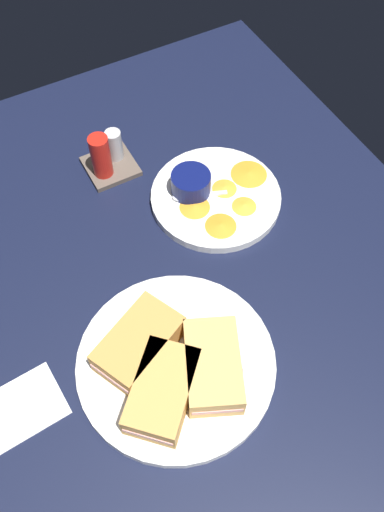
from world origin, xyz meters
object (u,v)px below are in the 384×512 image
(plate_sandwich_main, at_px, (176,363))
(sandwich_half_far, at_px, (162,391))
(sandwich_half_near, at_px, (139,344))
(ramekin_dark_sauce, at_px, (217,376))
(spoon_by_dark_ramekin, at_px, (178,377))
(plate_chips_companion, at_px, (216,197))
(ramekin_light_gravy, at_px, (191,183))
(spoon_by_gravy_ramekin, at_px, (188,196))
(condiment_caddy, at_px, (107,157))
(sandwich_half_extra, at_px, (213,366))

(plate_sandwich_main, bearing_deg, sandwich_half_far, -136.34)
(sandwich_half_near, distance_m, ramekin_dark_sauce, 0.12)
(plate_sandwich_main, xyz_separation_m, spoon_by_dark_ramekin, (-0.01, -0.02, 0.01))
(spoon_by_dark_ramekin, bearing_deg, sandwich_half_near, 114.31)
(spoon_by_dark_ramekin, height_order, plate_chips_companion, spoon_by_dark_ramekin)
(sandwich_half_far, xyz_separation_m, plate_chips_companion, (0.25, 0.28, -0.03))
(plate_sandwich_main, bearing_deg, sandwich_half_near, 133.66)
(spoon_by_dark_ramekin, xyz_separation_m, ramekin_light_gravy, (0.18, 0.30, 0.02))
(spoon_by_gravy_ramekin, bearing_deg, plate_sandwich_main, -121.69)
(ramekin_light_gravy, xyz_separation_m, spoon_by_gravy_ramekin, (-0.01, -0.01, -0.02))
(sandwich_half_far, height_order, ramekin_dark_sauce, sandwich_half_far)
(spoon_by_dark_ramekin, relative_size, condiment_caddy, 0.96)
(ramekin_light_gravy, bearing_deg, sandwich_half_extra, -113.21)
(sandwich_half_near, bearing_deg, plate_sandwich_main, -46.34)
(ramekin_dark_sauce, height_order, spoon_by_dark_ramekin, ramekin_dark_sauce)
(plate_sandwich_main, height_order, condiment_caddy, condiment_caddy)
(plate_sandwich_main, bearing_deg, condiment_caddy, 80.21)
(spoon_by_dark_ramekin, xyz_separation_m, condiment_caddy, (0.08, 0.43, 0.01))
(sandwich_half_far, bearing_deg, condiment_caddy, 76.03)
(sandwich_half_near, distance_m, sandwich_half_far, 0.08)
(sandwich_half_far, distance_m, ramekin_light_gravy, 0.38)
(ramekin_light_gravy, bearing_deg, sandwich_half_far, -124.35)
(plate_chips_companion, bearing_deg, sandwich_half_extra, -120.72)
(sandwich_half_extra, xyz_separation_m, spoon_by_dark_ramekin, (-0.05, 0.02, -0.02))
(sandwich_half_far, relative_size, spoon_by_gravy_ramekin, 1.50)
(sandwich_half_near, bearing_deg, plate_chips_companion, 39.72)
(plate_sandwich_main, xyz_separation_m, sandwich_half_near, (-0.04, 0.04, 0.03))
(ramekin_light_gravy, xyz_separation_m, condiment_caddy, (-0.10, 0.13, -0.00))
(sandwich_half_far, xyz_separation_m, condiment_caddy, (0.11, 0.44, -0.01))
(plate_chips_companion, bearing_deg, spoon_by_dark_ramekin, -128.94)
(sandwich_half_far, bearing_deg, plate_sandwich_main, 43.66)
(sandwich_half_far, relative_size, sandwich_half_extra, 0.98)
(spoon_by_dark_ramekin, distance_m, ramekin_light_gravy, 0.35)
(ramekin_dark_sauce, relative_size, condiment_caddy, 0.75)
(sandwich_half_far, distance_m, sandwich_half_extra, 0.08)
(plate_chips_companion, height_order, spoon_by_gravy_ramekin, spoon_by_gravy_ramekin)
(spoon_by_gravy_ramekin, height_order, condiment_caddy, condiment_caddy)
(sandwich_half_far, height_order, sandwich_half_extra, same)
(plate_sandwich_main, relative_size, spoon_by_gravy_ramekin, 3.02)
(condiment_caddy, bearing_deg, sandwich_half_extra, -94.01)
(ramekin_dark_sauce, bearing_deg, ramekin_light_gravy, 67.54)
(condiment_caddy, bearing_deg, ramekin_light_gravy, -51.26)
(sandwich_half_near, relative_size, spoon_by_gravy_ramekin, 1.54)
(plate_sandwich_main, height_order, sandwich_half_far, sandwich_half_far)
(plate_sandwich_main, xyz_separation_m, sandwich_half_far, (-0.04, -0.04, 0.03))
(plate_sandwich_main, relative_size, plate_chips_companion, 1.26)
(sandwich_half_extra, xyz_separation_m, ramekin_light_gravy, (0.14, 0.32, -0.00))
(ramekin_dark_sauce, distance_m, spoon_by_gravy_ramekin, 0.34)
(sandwich_half_near, height_order, ramekin_light_gravy, sandwich_half_near)
(spoon_by_dark_ramekin, bearing_deg, ramekin_dark_sauce, -32.81)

